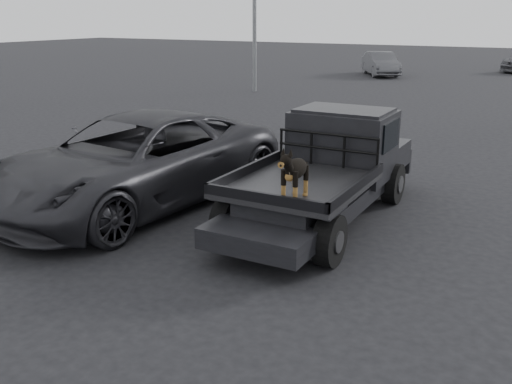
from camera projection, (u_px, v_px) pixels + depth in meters
The scene contains 7 objects.
ground at pixel (287, 275), 7.80m from camera, with size 120.00×120.00×0.00m, color black.
flatbed_ute at pixel (321, 194), 9.78m from camera, with size 2.00×5.40×0.92m, color black, non-canonical shape.
ute_cab at pixel (343, 133), 10.30m from camera, with size 1.72×1.30×0.88m, color black, non-canonical shape.
headache_rack at pixel (327, 150), 9.73m from camera, with size 1.80×0.08×0.55m, color black, non-canonical shape.
dog at pixel (295, 173), 7.96m from camera, with size 0.32×0.60×0.74m, color black, non-canonical shape.
parked_suv at pixel (136, 161), 10.47m from camera, with size 2.76×5.99×1.66m, color #29292D.
distant_car_a at pixel (381, 64), 32.81m from camera, with size 1.40×4.02×1.33m, color #48484C.
Camera 1 is at (3.04, -6.43, 3.42)m, focal length 40.00 mm.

